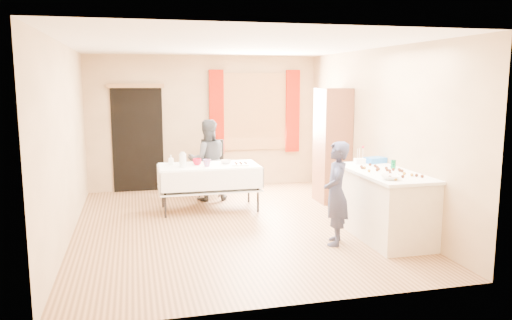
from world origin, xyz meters
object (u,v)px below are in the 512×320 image
object	(u,v)px
cabinet	(332,146)
counter	(383,204)
party_table	(209,183)
girl	(336,193)
woman	(208,160)
chair	(211,178)

from	to	relation	value
cabinet	counter	world-z (taller)	cabinet
cabinet	party_table	world-z (taller)	cabinet
girl	woman	size ratio (longest dim) A/B	0.93
party_table	woman	xyz separation A→B (m)	(0.08, 0.68, 0.28)
party_table	girl	distance (m)	2.53
chair	woman	distance (m)	0.60
party_table	girl	size ratio (longest dim) A/B	1.22
chair	girl	size ratio (longest dim) A/B	0.76
cabinet	chair	distance (m)	2.34
chair	counter	bearing A→B (deg)	-38.97
cabinet	girl	world-z (taller)	cabinet
chair	woman	bearing A→B (deg)	-86.77
party_table	woman	distance (m)	0.74
chair	cabinet	bearing A→B (deg)	-7.50
cabinet	chair	xyz separation A→B (m)	(-1.99, 1.02, -0.69)
counter	girl	bearing A→B (deg)	-169.63
girl	counter	bearing A→B (deg)	123.53
party_table	girl	world-z (taller)	girl
counter	party_table	size ratio (longest dim) A/B	1.02
woman	party_table	bearing A→B (deg)	83.25
party_table	chair	bearing A→B (deg)	79.91
chair	girl	xyz separation A→B (m)	(1.13, -3.23, 0.37)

